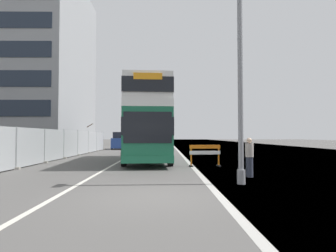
{
  "coord_description": "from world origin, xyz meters",
  "views": [
    {
      "loc": [
        0.3,
        -8.13,
        1.67
      ],
      "look_at": [
        0.47,
        7.06,
        2.2
      ],
      "focal_mm": 30.81,
      "sensor_mm": 36.0,
      "label": 1
    }
  ],
  "objects_px": {
    "car_receding_far": "(136,140)",
    "double_decker_bus": "(147,122)",
    "car_far_side": "(158,139)",
    "pedestrian_at_kerb": "(249,157)",
    "lamppost_foreground": "(240,78)",
    "roadworks_barrier": "(205,153)",
    "car_receding_mid": "(155,140)",
    "car_oncoming_near": "(121,141)"
  },
  "relations": [
    {
      "from": "car_receding_mid",
      "to": "car_oncoming_near",
      "type": "bearing_deg",
      "value": -124.56
    },
    {
      "from": "lamppost_foreground",
      "to": "car_oncoming_near",
      "type": "height_order",
      "value": "lamppost_foreground"
    },
    {
      "from": "double_decker_bus",
      "to": "lamppost_foreground",
      "type": "bearing_deg",
      "value": -67.21
    },
    {
      "from": "roadworks_barrier",
      "to": "car_oncoming_near",
      "type": "xyz_separation_m",
      "value": [
        -7.8,
        21.12,
        0.26
      ]
    },
    {
      "from": "lamppost_foreground",
      "to": "car_far_side",
      "type": "bearing_deg",
      "value": 94.81
    },
    {
      "from": "roadworks_barrier",
      "to": "car_oncoming_near",
      "type": "bearing_deg",
      "value": 110.27
    },
    {
      "from": "car_oncoming_near",
      "to": "car_receding_far",
      "type": "height_order",
      "value": "car_receding_far"
    },
    {
      "from": "lamppost_foreground",
      "to": "car_oncoming_near",
      "type": "relative_size",
      "value": 1.94
    },
    {
      "from": "roadworks_barrier",
      "to": "car_receding_far",
      "type": "height_order",
      "value": "car_receding_far"
    },
    {
      "from": "double_decker_bus",
      "to": "lamppost_foreground",
      "type": "distance_m",
      "value": 9.96
    },
    {
      "from": "roadworks_barrier",
      "to": "car_far_side",
      "type": "relative_size",
      "value": 0.39
    },
    {
      "from": "car_far_side",
      "to": "pedestrian_at_kerb",
      "type": "xyz_separation_m",
      "value": [
        4.76,
        -45.36,
        -0.26
      ]
    },
    {
      "from": "roadworks_barrier",
      "to": "car_far_side",
      "type": "height_order",
      "value": "car_far_side"
    },
    {
      "from": "roadworks_barrier",
      "to": "car_receding_far",
      "type": "relative_size",
      "value": 0.4
    },
    {
      "from": "double_decker_bus",
      "to": "lamppost_foreground",
      "type": "relative_size",
      "value": 1.35
    },
    {
      "from": "car_receding_far",
      "to": "car_far_side",
      "type": "height_order",
      "value": "car_far_side"
    },
    {
      "from": "lamppost_foreground",
      "to": "car_receding_mid",
      "type": "height_order",
      "value": "lamppost_foreground"
    },
    {
      "from": "double_decker_bus",
      "to": "car_oncoming_near",
      "type": "bearing_deg",
      "value": 104.01
    },
    {
      "from": "double_decker_bus",
      "to": "car_far_side",
      "type": "bearing_deg",
      "value": 90.19
    },
    {
      "from": "car_receding_mid",
      "to": "lamppost_foreground",
      "type": "bearing_deg",
      "value": -82.85
    },
    {
      "from": "car_oncoming_near",
      "to": "roadworks_barrier",
      "type": "bearing_deg",
      "value": -69.73
    },
    {
      "from": "car_oncoming_near",
      "to": "car_receding_mid",
      "type": "bearing_deg",
      "value": 55.44
    },
    {
      "from": "double_decker_bus",
      "to": "car_far_side",
      "type": "distance_m",
      "value": 37.98
    },
    {
      "from": "roadworks_barrier",
      "to": "car_receding_mid",
      "type": "bearing_deg",
      "value": 97.69
    },
    {
      "from": "double_decker_bus",
      "to": "car_oncoming_near",
      "type": "xyz_separation_m",
      "value": [
        -4.42,
        17.73,
        -1.59
      ]
    },
    {
      "from": "car_receding_mid",
      "to": "car_far_side",
      "type": "relative_size",
      "value": 1.03
    },
    {
      "from": "car_receding_mid",
      "to": "pedestrian_at_kerb",
      "type": "bearing_deg",
      "value": -81.02
    },
    {
      "from": "car_far_side",
      "to": "pedestrian_at_kerb",
      "type": "distance_m",
      "value": 45.61
    },
    {
      "from": "lamppost_foreground",
      "to": "roadworks_barrier",
      "type": "bearing_deg",
      "value": 94.57
    },
    {
      "from": "lamppost_foreground",
      "to": "car_far_side",
      "type": "xyz_separation_m",
      "value": [
        -3.96,
        47.07,
        -2.65
      ]
    },
    {
      "from": "car_oncoming_near",
      "to": "car_receding_mid",
      "type": "relative_size",
      "value": 0.91
    },
    {
      "from": "roadworks_barrier",
      "to": "car_receding_mid",
      "type": "relative_size",
      "value": 0.38
    },
    {
      "from": "lamppost_foreground",
      "to": "roadworks_barrier",
      "type": "distance_m",
      "value": 6.46
    },
    {
      "from": "car_receding_far",
      "to": "double_decker_bus",
      "type": "bearing_deg",
      "value": -82.8
    },
    {
      "from": "car_oncoming_near",
      "to": "car_far_side",
      "type": "distance_m",
      "value": 20.67
    },
    {
      "from": "double_decker_bus",
      "to": "pedestrian_at_kerb",
      "type": "relative_size",
      "value": 6.67
    },
    {
      "from": "roadworks_barrier",
      "to": "lamppost_foreground",
      "type": "bearing_deg",
      "value": -85.43
    },
    {
      "from": "lamppost_foreground",
      "to": "car_receding_far",
      "type": "height_order",
      "value": "lamppost_foreground"
    },
    {
      "from": "car_receding_far",
      "to": "car_far_side",
      "type": "distance_m",
      "value": 8.31
    },
    {
      "from": "double_decker_bus",
      "to": "car_receding_mid",
      "type": "bearing_deg",
      "value": 90.7
    },
    {
      "from": "pedestrian_at_kerb",
      "to": "double_decker_bus",
      "type": "bearing_deg",
      "value": 121.98
    },
    {
      "from": "lamppost_foreground",
      "to": "roadworks_barrier",
      "type": "relative_size",
      "value": 4.58
    }
  ]
}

